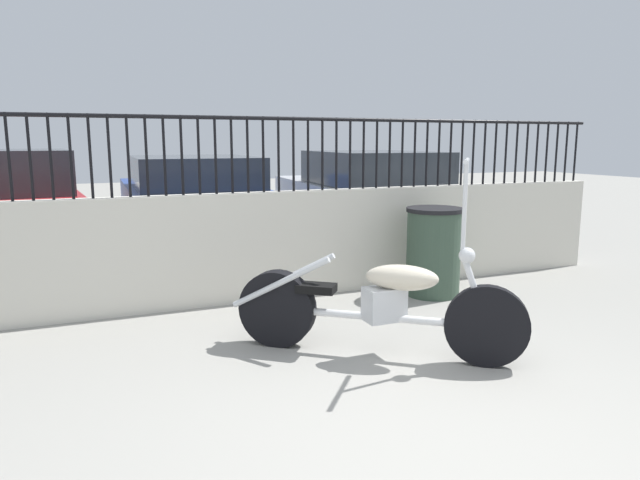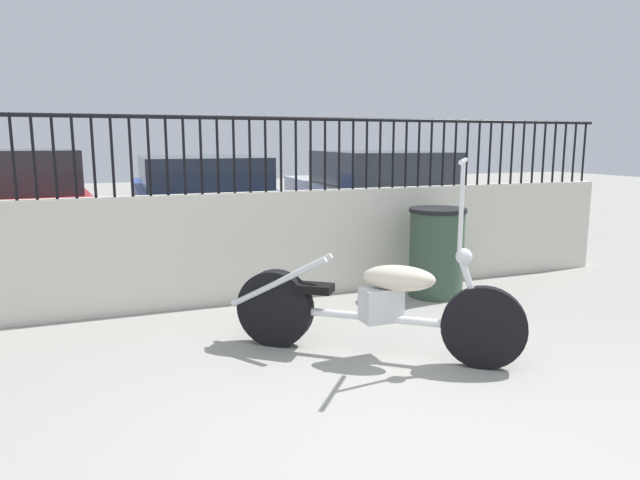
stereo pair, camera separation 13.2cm
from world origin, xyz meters
The scene contains 8 objects.
ground_plane centered at (0.00, 0.00, 0.00)m, with size 40.00×40.00×0.00m, color gray.
low_wall centered at (0.00, 3.05, 0.52)m, with size 8.16×0.18×1.04m.
fence_railing centered at (0.00, 3.05, 1.50)m, with size 8.16×0.04×0.71m.
motorcycle_white centered at (0.28, 1.36, 0.37)m, with size 1.73×1.42×1.41m.
trash_bin centered at (1.65, 2.52, 0.44)m, with size 0.56×0.56×0.88m.
car_red centered at (-2.47, 6.20, 0.70)m, with size 2.15×4.10×1.41m.
car_blue centered at (-0.04, 6.09, 0.67)m, with size 1.92×4.36×1.30m.
car_silver centered at (2.50, 5.53, 0.69)m, with size 2.13×4.68×1.37m.
Camera 1 is at (-1.55, -2.13, 1.52)m, focal length 32.00 mm.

